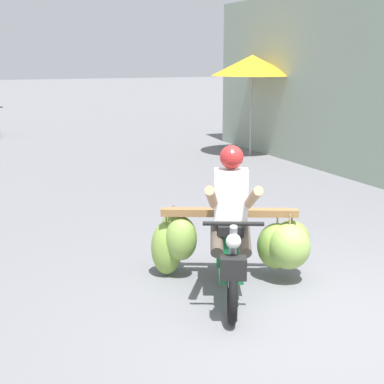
% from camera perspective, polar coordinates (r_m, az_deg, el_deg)
% --- Properties ---
extents(ground_plane, '(120.00, 120.00, 0.00)m').
position_cam_1_polar(ground_plane, '(5.64, 11.23, -12.58)').
color(ground_plane, slate).
extents(motorbike_main_loaded, '(1.76, 1.94, 1.58)m').
position_cam_1_polar(motorbike_main_loaded, '(6.25, 4.35, -4.73)').
color(motorbike_main_loaded, black).
rests_on(motorbike_main_loaded, ground).
extents(market_umbrella_near_shop, '(2.02, 2.02, 2.48)m').
position_cam_1_polar(market_umbrella_near_shop, '(14.40, 6.02, 12.44)').
color(market_umbrella_near_shop, '#99999E').
rests_on(market_umbrella_near_shop, ground).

